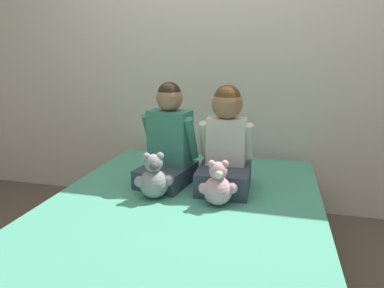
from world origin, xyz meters
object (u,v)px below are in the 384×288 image
(child_on_right, at_px, (226,147))
(teddy_bear_held_by_right_child, at_px, (218,186))
(child_on_left, at_px, (169,142))
(bed, at_px, (182,241))
(teddy_bear_held_by_left_child, at_px, (154,179))

(child_on_right, relative_size, teddy_bear_held_by_right_child, 2.47)
(child_on_left, distance_m, teddy_bear_held_by_right_child, 0.47)
(child_on_left, bearing_deg, bed, -50.88)
(bed, bearing_deg, child_on_right, 58.78)
(bed, xyz_separation_m, child_on_left, (-0.17, 0.31, 0.49))
(bed, height_order, teddy_bear_held_by_left_child, teddy_bear_held_by_left_child)
(teddy_bear_held_by_left_child, bearing_deg, child_on_left, 68.13)
(bed, distance_m, teddy_bear_held_by_right_child, 0.39)
(child_on_right, bearing_deg, teddy_bear_held_by_right_child, -91.22)
(child_on_right, xyz_separation_m, teddy_bear_held_by_left_child, (-0.36, -0.26, -0.14))
(bed, xyz_separation_m, teddy_bear_held_by_left_child, (-0.18, 0.05, 0.34))
(teddy_bear_held_by_right_child, bearing_deg, bed, 178.83)
(teddy_bear_held_by_left_child, distance_m, teddy_bear_held_by_right_child, 0.36)
(bed, relative_size, child_on_right, 3.11)
(bed, bearing_deg, teddy_bear_held_by_left_child, 164.05)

